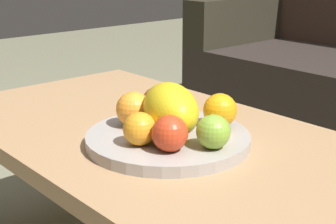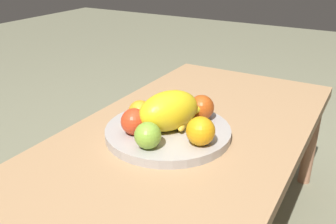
% 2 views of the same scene
% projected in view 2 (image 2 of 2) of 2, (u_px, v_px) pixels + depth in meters
% --- Properties ---
extents(coffee_table, '(1.24, 0.65, 0.43)m').
position_uv_depth(coffee_table, '(186.00, 144.00, 1.11)').
color(coffee_table, '#A87F56').
rests_on(coffee_table, ground_plane).
extents(fruit_bowl, '(0.36, 0.36, 0.03)m').
position_uv_depth(fruit_bowl, '(168.00, 132.00, 1.06)').
color(fruit_bowl, '#A49E99').
rests_on(fruit_bowl, coffee_table).
extents(melon_large_front, '(0.22, 0.18, 0.11)m').
position_uv_depth(melon_large_front, '(169.00, 111.00, 1.03)').
color(melon_large_front, yellow).
rests_on(melon_large_front, fruit_bowl).
extents(orange_front, '(0.07, 0.07, 0.07)m').
position_uv_depth(orange_front, '(140.00, 112.00, 1.07)').
color(orange_front, orange).
rests_on(orange_front, fruit_bowl).
extents(orange_left, '(0.08, 0.08, 0.08)m').
position_uv_depth(orange_left, '(201.00, 131.00, 0.95)').
color(orange_left, orange).
rests_on(orange_left, fruit_bowl).
extents(orange_right, '(0.08, 0.08, 0.08)m').
position_uv_depth(orange_right, '(176.00, 103.00, 1.12)').
color(orange_right, orange).
rests_on(orange_right, fruit_bowl).
extents(apple_front, '(0.07, 0.07, 0.07)m').
position_uv_depth(apple_front, '(148.00, 135.00, 0.94)').
color(apple_front, '#7FAE36').
rests_on(apple_front, fruit_bowl).
extents(apple_left, '(0.07, 0.07, 0.07)m').
position_uv_depth(apple_left, '(134.00, 122.00, 1.01)').
color(apple_left, red).
rests_on(apple_left, fruit_bowl).
extents(apple_right, '(0.08, 0.08, 0.08)m').
position_uv_depth(apple_right, '(202.00, 107.00, 1.10)').
color(apple_right, '#B54815').
rests_on(apple_right, fruit_bowl).
extents(banana_bunch, '(0.17, 0.15, 0.06)m').
position_uv_depth(banana_bunch, '(180.00, 118.00, 1.06)').
color(banana_bunch, yellow).
rests_on(banana_bunch, fruit_bowl).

